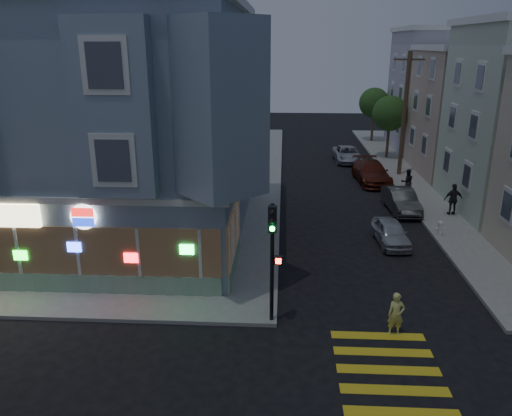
# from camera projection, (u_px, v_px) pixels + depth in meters

# --- Properties ---
(ground) EXTENTS (120.00, 120.00, 0.00)m
(ground) POSITION_uv_depth(u_px,v_px,m) (183.00, 358.00, 16.05)
(ground) COLOR black
(ground) RESTS_ON ground
(sidewalk_nw) EXTENTS (33.00, 42.00, 0.15)m
(sidewalk_nw) POSITION_uv_depth(u_px,v_px,m) (68.00, 173.00, 38.53)
(sidewalk_nw) COLOR gray
(sidewalk_nw) RESTS_ON ground
(corner_building) EXTENTS (14.60, 14.60, 11.40)m
(corner_building) POSITION_uv_depth(u_px,v_px,m) (101.00, 124.00, 24.95)
(corner_building) COLOR gray
(corner_building) RESTS_ON sidewalk_nw
(row_house_c) EXTENTS (12.00, 8.60, 9.00)m
(row_house_c) POSITION_uv_depth(u_px,v_px,m) (503.00, 114.00, 37.27)
(row_house_c) COLOR #BA9F90
(row_house_c) RESTS_ON sidewalk_ne
(row_house_d) EXTENTS (12.00, 8.60, 10.50)m
(row_house_d) POSITION_uv_depth(u_px,v_px,m) (463.00, 92.00, 45.56)
(row_house_d) COLOR #ACA5B6
(row_house_d) RESTS_ON sidewalk_ne
(utility_pole) EXTENTS (2.20, 0.30, 9.00)m
(utility_pole) POSITION_uv_depth(u_px,v_px,m) (404.00, 113.00, 36.66)
(utility_pole) COLOR #4C3826
(utility_pole) RESTS_ON sidewalk_ne
(street_tree_near) EXTENTS (3.00, 3.00, 5.30)m
(street_tree_near) POSITION_uv_depth(u_px,v_px,m) (390.00, 113.00, 42.61)
(street_tree_near) COLOR #4C3826
(street_tree_near) RESTS_ON sidewalk_ne
(street_tree_far) EXTENTS (3.00, 3.00, 5.30)m
(street_tree_far) POSITION_uv_depth(u_px,v_px,m) (374.00, 103.00, 50.20)
(street_tree_far) COLOR #4C3826
(street_tree_far) RESTS_ON sidewalk_ne
(running_child) EXTENTS (0.59, 0.40, 1.57)m
(running_child) POSITION_uv_depth(u_px,v_px,m) (396.00, 314.00, 17.14)
(running_child) COLOR #DFDE72
(running_child) RESTS_ON ground
(pedestrian_a) EXTENTS (0.87, 0.70, 1.69)m
(pedestrian_a) POSITION_uv_depth(u_px,v_px,m) (407.00, 182.00, 32.72)
(pedestrian_a) COLOR black
(pedestrian_a) RESTS_ON sidewalk_ne
(pedestrian_b) EXTENTS (1.12, 0.55, 1.85)m
(pedestrian_b) POSITION_uv_depth(u_px,v_px,m) (453.00, 199.00, 28.79)
(pedestrian_b) COLOR #26232B
(pedestrian_b) RESTS_ON sidewalk_ne
(parked_car_a) EXTENTS (1.66, 3.61, 1.20)m
(parked_car_a) POSITION_uv_depth(u_px,v_px,m) (391.00, 233.00, 25.05)
(parked_car_a) COLOR #B9BDC1
(parked_car_a) RESTS_ON ground
(parked_car_b) EXTENTS (1.74, 4.29, 1.38)m
(parked_car_b) POSITION_uv_depth(u_px,v_px,m) (401.00, 200.00, 29.86)
(parked_car_b) COLOR #3A3D40
(parked_car_b) RESTS_ON ground
(parked_car_c) EXTENTS (2.50, 5.37, 1.52)m
(parked_car_c) POSITION_uv_depth(u_px,v_px,m) (371.00, 172.00, 36.09)
(parked_car_c) COLOR #5D2115
(parked_car_c) RESTS_ON ground
(parked_car_d) EXTENTS (2.33, 4.71, 1.28)m
(parked_car_d) POSITION_uv_depth(u_px,v_px,m) (347.00, 154.00, 42.51)
(parked_car_d) COLOR #AFB3BB
(parked_car_d) RESTS_ON ground
(traffic_signal) EXTENTS (0.51, 0.49, 4.40)m
(traffic_signal) POSITION_uv_depth(u_px,v_px,m) (273.00, 244.00, 16.99)
(traffic_signal) COLOR black
(traffic_signal) RESTS_ON sidewalk_nw
(fire_hydrant) EXTENTS (0.46, 0.27, 0.81)m
(fire_hydrant) POSITION_uv_depth(u_px,v_px,m) (440.00, 228.00, 25.78)
(fire_hydrant) COLOR white
(fire_hydrant) RESTS_ON sidewalk_ne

